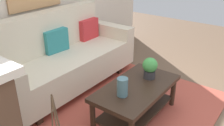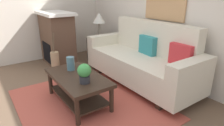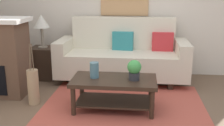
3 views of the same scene
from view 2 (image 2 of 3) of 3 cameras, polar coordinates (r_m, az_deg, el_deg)
The scene contains 17 objects.
ground_plane at distance 2.79m, azimuth -16.41°, elevation -14.56°, with size 8.98×8.98×0.00m, color brown.
wall_back at distance 3.60m, azimuth 17.18°, elevation 16.01°, with size 4.98×0.10×2.70m, color beige.
wall_left at distance 4.93m, azimuth -21.81°, elevation 16.34°, with size 0.10×5.13×2.70m, color beige.
area_rug at distance 2.94m, azimuth -7.06°, elevation -11.73°, with size 2.20×1.80×0.01m, color #B24C3D.
couch at distance 3.45m, azimuth 8.73°, elevation 0.90°, with size 2.20×0.84×1.08m.
throw_pillow_teal at distance 3.47m, azimuth 10.46°, elevation 5.18°, with size 0.36×0.12×0.32m, color teal.
throw_pillow_crimson at distance 3.05m, azimuth 19.59°, elevation 2.29°, with size 0.36×0.12×0.32m, color red.
coffee_table at distance 2.86m, azimuth -9.96°, elevation -5.82°, with size 1.10×0.60×0.43m.
tabletop_vase at distance 3.01m, azimuth -12.03°, elevation -0.15°, with size 0.12×0.12×0.21m, color slate.
potted_plant_tabletop at distance 2.54m, azimuth -8.11°, elevation -2.82°, with size 0.18×0.18×0.26m.
side_table at distance 4.56m, azimuth -3.61°, elevation 3.80°, with size 0.44×0.44×0.56m, color #332319.
table_lamp at distance 4.41m, azimuth -3.82°, elevation 12.74°, with size 0.28×0.28×0.57m.
fireplace at distance 4.52m, azimuth -15.80°, elevation 6.95°, with size 1.02×0.58×1.16m.
floor_vase at distance 3.89m, azimuth -16.23°, elevation -0.38°, with size 0.16×0.16×0.49m, color tan.
floor_vase_branch_a at distance 3.75m, azimuth -16.75°, elevation 5.65°, with size 0.01×0.01×0.36m, color brown.
floor_vase_branch_b at distance 3.78m, azimuth -16.65°, elevation 5.78°, with size 0.01×0.01×0.36m, color brown.
floor_vase_branch_c at distance 3.77m, azimuth -17.15°, elevation 5.69°, with size 0.01×0.01×0.36m, color brown.
Camera 2 is at (2.24, -0.64, 1.54)m, focal length 31.19 mm.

